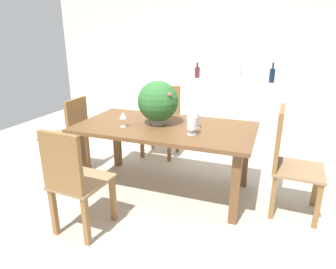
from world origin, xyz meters
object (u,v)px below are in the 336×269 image
(dining_table, at_px, (165,134))
(crystal_vase_left, at_px, (195,120))
(chair_near_left, at_px, (73,179))
(wine_bottle_tall, at_px, (197,72))
(kitchen_counter, at_px, (230,109))
(chair_far_left, at_px, (163,117))
(flower_centerpiece, at_px, (158,102))
(crystal_vase_center_near, at_px, (192,124))
(wine_glass, at_px, (123,116))
(wine_bottle_green, at_px, (239,75))
(chair_head_end, at_px, (70,133))
(chair_foot_end, at_px, (287,157))
(wine_bottle_clear, at_px, (272,75))

(dining_table, bearing_deg, crystal_vase_left, 3.18)
(dining_table, distance_m, chair_near_left, 1.09)
(crystal_vase_left, relative_size, wine_bottle_tall, 0.64)
(chair_near_left, xyz_separation_m, kitchen_counter, (0.80, 2.99, -0.04))
(chair_far_left, relative_size, flower_centerpiece, 2.11)
(chair_near_left, bearing_deg, crystal_vase_left, -122.58)
(dining_table, height_order, crystal_vase_center_near, crystal_vase_center_near)
(dining_table, relative_size, chair_near_left, 1.94)
(chair_far_left, distance_m, wine_glass, 1.22)
(wine_bottle_green, relative_size, wine_bottle_tall, 1.03)
(dining_table, height_order, wine_glass, wine_glass)
(chair_head_end, xyz_separation_m, chair_far_left, (0.81, 0.99, 0.03))
(kitchen_counter, height_order, wine_bottle_tall, wine_bottle_tall)
(dining_table, bearing_deg, kitchen_counter, 79.25)
(chair_head_end, distance_m, chair_near_left, 1.28)
(chair_far_left, bearing_deg, crystal_vase_center_near, -57.34)
(chair_foot_end, relative_size, wine_bottle_clear, 3.45)
(wine_bottle_clear, distance_m, wine_bottle_tall, 1.18)
(chair_foot_end, relative_size, flower_centerpiece, 2.22)
(chair_near_left, height_order, flower_centerpiece, flower_centerpiece)
(flower_centerpiece, bearing_deg, chair_near_left, -107.75)
(dining_table, xyz_separation_m, wine_bottle_green, (0.49, 1.90, 0.41))
(dining_table, bearing_deg, chair_near_left, -112.83)
(kitchen_counter, bearing_deg, chair_near_left, -104.94)
(chair_far_left, distance_m, kitchen_counter, 1.27)
(chair_far_left, xyz_separation_m, wine_bottle_clear, (1.38, 0.92, 0.53))
(crystal_vase_left, xyz_separation_m, kitchen_counter, (0.06, 1.97, -0.34))
(chair_head_end, relative_size, crystal_vase_left, 5.94)
(chair_near_left, distance_m, kitchen_counter, 3.09)
(crystal_vase_center_near, xyz_separation_m, wine_bottle_green, (0.15, 2.08, 0.21))
(chair_near_left, distance_m, wine_bottle_tall, 3.09)
(chair_near_left, relative_size, wine_bottle_green, 3.74)
(chair_head_end, height_order, crystal_vase_left, chair_head_end)
(chair_foot_end, bearing_deg, flower_centerpiece, 90.90)
(chair_near_left, bearing_deg, dining_table, -109.38)
(chair_far_left, height_order, wine_bottle_clear, wine_bottle_clear)
(wine_bottle_tall, bearing_deg, dining_table, -84.19)
(dining_table, relative_size, wine_bottle_green, 7.25)
(chair_foot_end, relative_size, chair_near_left, 1.07)
(wine_bottle_clear, bearing_deg, chair_near_left, -115.46)
(kitchen_counter, distance_m, wine_bottle_tall, 0.82)
(chair_far_left, relative_size, crystal_vase_left, 6.13)
(chair_foot_end, relative_size, wine_bottle_tall, 4.11)
(crystal_vase_left, xyz_separation_m, wine_glass, (-0.70, -0.20, 0.03))
(dining_table, xyz_separation_m, wine_bottle_clear, (0.97, 1.91, 0.43))
(wine_bottle_green, xyz_separation_m, wine_bottle_tall, (-0.70, 0.14, -0.00))
(crystal_vase_center_near, distance_m, wine_bottle_tall, 2.29)
(chair_near_left, xyz_separation_m, wine_bottle_clear, (1.38, 2.91, 0.55))
(chair_head_end, xyz_separation_m, chair_foot_end, (2.44, 0.00, 0.04))
(crystal_vase_center_near, bearing_deg, wine_bottle_tall, 103.94)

